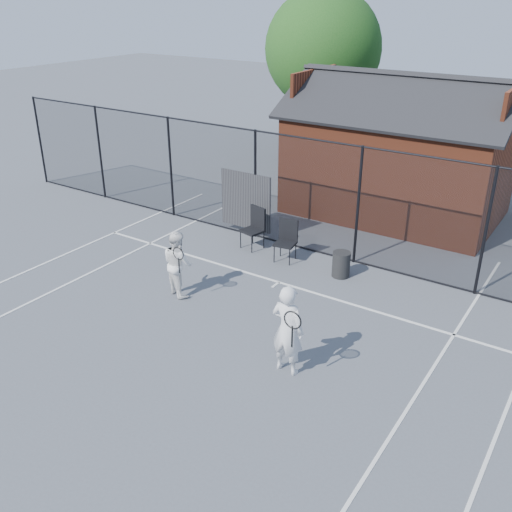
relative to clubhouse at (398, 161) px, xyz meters
The scene contains 10 objects.
ground 9.16m from the clubhouse, 93.18° to the right, with size 80.00×80.00×0.00m, color #4D5258.
court_lines 10.46m from the clubhouse, 92.77° to the right, with size 11.02×18.00×0.01m.
fence 4.09m from the clubhouse, 101.37° to the right, with size 22.04×3.00×3.00m.
clubhouse is the anchor object (origin of this frame).
tree_left 7.21m from the clubhouse, 138.01° to the left, with size 4.48×4.48×6.44m.
player_front 8.99m from the clubhouse, 81.04° to the right, with size 0.78×0.58×1.73m.
player_back 8.02m from the clubhouse, 105.45° to the right, with size 0.89×0.80×1.51m.
chair_left 5.27m from the clubhouse, 114.41° to the right, with size 0.53×0.55×1.09m, color black.
chair_right 5.12m from the clubhouse, 101.53° to the right, with size 0.50×0.52×1.04m, color black.
waste_bin 5.10m from the clubhouse, 83.41° to the right, with size 0.43×0.43×0.63m, color #262626.
Camera 1 is at (6.12, -7.25, 6.30)m, focal length 40.00 mm.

